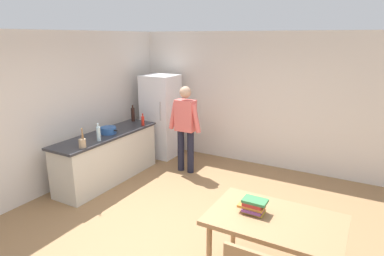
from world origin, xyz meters
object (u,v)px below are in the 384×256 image
Objects in this scene: person at (185,124)px; bottle_sauce_red at (143,121)px; refrigerator at (161,116)px; book_stack at (253,206)px; cooking_pot at (108,130)px; bottle_wine_dark at (133,114)px; bottle_water_clear at (99,134)px; dining_table at (275,225)px; utensil_jar at (82,143)px.

person is 7.08× the size of bottle_sauce_red.
book_stack is at bearing -41.50° from refrigerator.
bottle_wine_dark is (-0.18, 0.92, 0.09)m from cooking_pot.
cooking_pot is 3.33m from book_stack.
bottle_water_clear is (0.34, -1.32, -0.02)m from bottle_wine_dark.
bottle_sauce_red is at bearing -80.67° from refrigerator.
cooking_pot is (-0.07, -1.57, 0.06)m from refrigerator.
bottle_water_clear reaches higher than dining_table.
dining_table is at bearing -39.29° from refrigerator.
bottle_water_clear is (-0.86, -1.42, 0.05)m from person.
bottle_water_clear is (-3.21, 0.73, 0.35)m from dining_table.
refrigerator is 1.98m from bottle_water_clear.
book_stack is at bearing -19.93° from cooking_pot.
person is 5.67× the size of bottle_water_clear.
dining_table is 3.50× the size of cooking_pot.
refrigerator reaches higher than bottle_sauce_red.
cooking_pot is at bearing 111.54° from bottle_water_clear.
bottle_wine_dark is 3.90m from book_stack.
cooking_pot is 0.78m from bottle_sauce_red.
refrigerator is 1.10m from person.
cooking_pot is at bearing 160.07° from book_stack.
bottle_wine_dark is (-0.38, 0.17, 0.05)m from bottle_sauce_red.
dining_table is 3.21m from utensil_jar.
bottle_sauce_red reaches higher than dining_table.
person reaches higher than dining_table.
bottle_water_clear is at bearing -121.27° from person.
utensil_jar reaches higher than bottle_water_clear.
book_stack is at bearing -178.81° from dining_table.
person is 5.00× the size of bottle_wine_dark.
refrigerator is 2.36m from utensil_jar.
cooking_pot reaches higher than dining_table.
person is 4.25× the size of cooking_pot.
dining_table is 3.70m from bottle_sauce_red.
cooking_pot is 0.94m from bottle_wine_dark.
cooking_pot is at bearing -105.16° from bottle_sauce_red.
refrigerator is 6.00× the size of bottle_water_clear.
utensil_jar reaches higher than book_stack.
book_stack is (-0.24, -0.01, 0.16)m from dining_table.
bottle_water_clear is at bearing 167.21° from dining_table.
refrigerator is at bearing 99.33° from bottle_sauce_red.
bottle_sauce_red is at bearing 147.18° from book_stack.
cooking_pot is at bearing -135.02° from person.
person is at bearing 4.52° from bottle_wine_dark.
bottle_water_clear is at bearing -87.42° from refrigerator.
utensil_jar is (0.19, -0.79, 0.02)m from cooking_pot.
person is (0.95, -0.55, 0.08)m from refrigerator.
bottle_sauce_red is 0.80× the size of book_stack.
bottle_wine_dark reaches higher than bottle_water_clear.
cooking_pot reaches higher than book_stack.
dining_table is at bearing -6.11° from utensil_jar.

